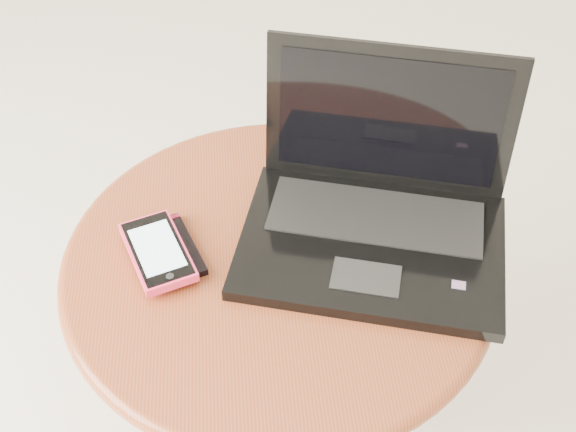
{
  "coord_description": "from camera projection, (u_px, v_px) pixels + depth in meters",
  "views": [
    {
      "loc": [
        0.02,
        -0.64,
        1.16
      ],
      "look_at": [
        0.07,
        0.02,
        0.5
      ],
      "focal_mm": 47.71,
      "sensor_mm": 36.0,
      "label": 1
    }
  ],
  "objects": [
    {
      "name": "phone_black",
      "position": [
        172.0,
        250.0,
        0.97
      ],
      "size": [
        0.09,
        0.12,
        0.01
      ],
      "color": "black",
      "rests_on": "table"
    },
    {
      "name": "phone_pink",
      "position": [
        158.0,
        252.0,
        0.95
      ],
      "size": [
        0.1,
        0.14,
        0.01
      ],
      "color": "#F9325D",
      "rests_on": "phone_black"
    },
    {
      "name": "laptop",
      "position": [
        377.0,
        209.0,
        0.97
      ],
      "size": [
        0.38,
        0.34,
        0.22
      ],
      "color": "black",
      "rests_on": "table"
    },
    {
      "name": "table",
      "position": [
        279.0,
        302.0,
        1.03
      ],
      "size": [
        0.55,
        0.55,
        0.44
      ],
      "color": "#502D10",
      "rests_on": "ground"
    }
  ]
}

